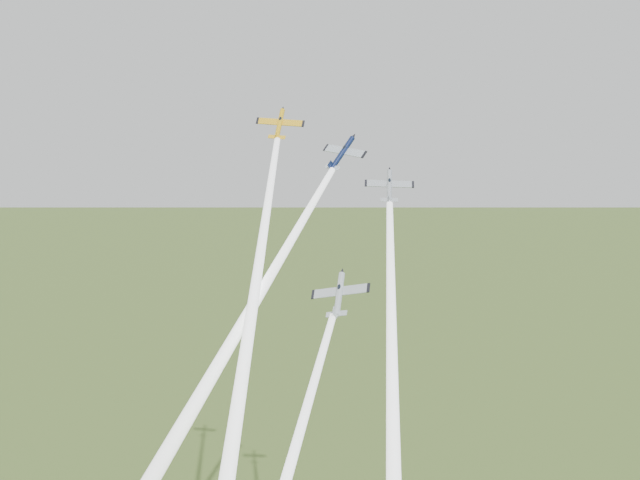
{
  "coord_description": "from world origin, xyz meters",
  "views": [
    {
      "loc": [
        34.26,
        -114.29,
        109.17
      ],
      "look_at": [
        0.0,
        -6.0,
        92.0
      ],
      "focal_mm": 45.0,
      "sensor_mm": 36.0,
      "label": 1
    }
  ],
  "objects_px": {
    "plane_silver_right": "(389,186)",
    "plane_silver_low": "(339,294)",
    "plane_navy": "(342,153)",
    "plane_yellow": "(280,124)"
  },
  "relations": [
    {
      "from": "plane_silver_low",
      "to": "plane_silver_right",
      "type": "bearing_deg",
      "value": 80.51
    },
    {
      "from": "plane_silver_right",
      "to": "plane_silver_low",
      "type": "bearing_deg",
      "value": -118.61
    },
    {
      "from": "plane_yellow",
      "to": "plane_silver_right",
      "type": "relative_size",
      "value": 1.06
    },
    {
      "from": "plane_yellow",
      "to": "plane_silver_right",
      "type": "distance_m",
      "value": 21.66
    },
    {
      "from": "plane_silver_right",
      "to": "plane_silver_low",
      "type": "height_order",
      "value": "plane_silver_right"
    },
    {
      "from": "plane_navy",
      "to": "plane_silver_low",
      "type": "distance_m",
      "value": 24.94
    },
    {
      "from": "plane_silver_low",
      "to": "plane_navy",
      "type": "bearing_deg",
      "value": 109.56
    },
    {
      "from": "plane_navy",
      "to": "plane_yellow",
      "type": "bearing_deg",
      "value": -169.11
    },
    {
      "from": "plane_navy",
      "to": "plane_silver_low",
      "type": "relative_size",
      "value": 0.94
    },
    {
      "from": "plane_yellow",
      "to": "plane_silver_right",
      "type": "height_order",
      "value": "plane_yellow"
    }
  ]
}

